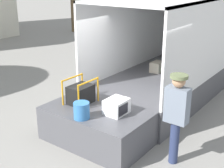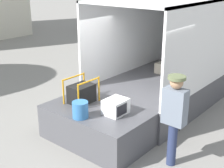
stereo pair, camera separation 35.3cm
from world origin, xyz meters
The scene contains 7 objects.
ground_plane centered at (0.00, 0.00, 0.00)m, with size 160.00×160.00×0.00m, color gray.
box_truck centered at (3.96, 0.00, 0.94)m, with size 6.65×2.42×2.95m.
tailgate_deck centered at (-0.70, 0.00, 0.38)m, with size 1.39×2.30×0.77m, color #4C4C51.
microwave centered at (-0.59, -0.46, 0.93)m, with size 0.49×0.41×0.32m.
portable_generator centered at (-0.59, 0.52, 0.99)m, with size 0.69×0.51×0.58m.
orange_bucket centered at (-1.19, -0.02, 0.94)m, with size 0.33×0.33×0.34m.
worker_person centered at (-0.43, -1.74, 1.14)m, with size 0.33×0.44×1.83m.
Camera 2 is at (-5.21, -4.22, 3.57)m, focal length 50.00 mm.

